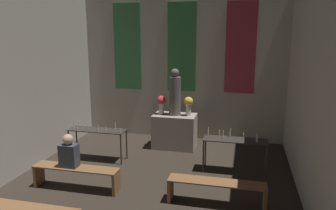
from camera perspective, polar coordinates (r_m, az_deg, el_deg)
The scene contains 10 objects.
wall_back at distance 9.82m, azimuth 2.47°, elevation 7.49°, with size 6.26×0.16×4.58m.
altar at distance 9.19m, azimuth 1.16°, elevation -4.57°, with size 1.18×0.71×0.95m.
statue at distance 8.94m, azimuth 1.19°, elevation 1.94°, with size 0.32×0.32×1.28m.
flower_vase_left at distance 9.08m, azimuth -1.18°, elevation 0.44°, with size 0.25×0.25×0.52m.
flower_vase_right at distance 8.92m, azimuth 3.58°, elevation 0.20°, with size 0.25×0.25×0.52m.
candle_rack_left at distance 8.46m, azimuth -12.22°, elevation -4.82°, with size 1.46×0.45×0.98m.
candle_rack_right at distance 7.68m, azimuth 11.62°, elevation -6.57°, with size 1.46×0.45×0.99m.
pew_back_left at distance 7.12m, azimuth -15.72°, elevation -11.37°, with size 1.81×0.36×0.48m.
pew_back_right at distance 6.33m, azimuth 8.43°, elevation -14.14°, with size 1.81×0.36×0.48m.
person_seated at distance 7.02m, azimuth -16.89°, elevation -7.91°, with size 0.36×0.24×0.69m.
Camera 1 is at (1.85, 0.64, 3.15)m, focal length 35.00 mm.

